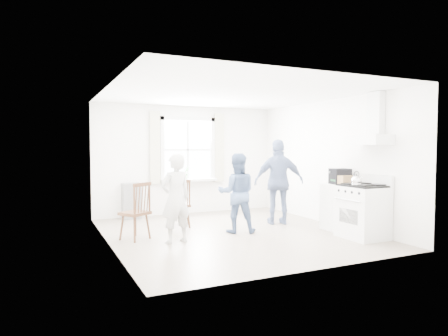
# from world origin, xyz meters

# --- Properties ---
(room_shell) EXTENTS (4.62, 5.12, 2.64)m
(room_shell) POSITION_xyz_m (0.00, 0.00, 1.30)
(room_shell) COLOR gray
(room_shell) RESTS_ON ground
(window_assembly) EXTENTS (1.88, 0.24, 1.70)m
(window_assembly) POSITION_xyz_m (0.00, 2.45, 1.46)
(window_assembly) COLOR white
(window_assembly) RESTS_ON room_shell
(range_hood) EXTENTS (0.45, 0.76, 0.94)m
(range_hood) POSITION_xyz_m (2.07, -1.35, 1.90)
(range_hood) COLOR silver
(range_hood) RESTS_ON room_shell
(shelf_unit) EXTENTS (0.40, 0.30, 0.80)m
(shelf_unit) POSITION_xyz_m (-1.40, 2.33, 0.40)
(shelf_unit) COLOR gray
(shelf_unit) RESTS_ON ground
(gas_stove) EXTENTS (0.68, 0.76, 1.12)m
(gas_stove) POSITION_xyz_m (1.91, -1.35, 0.48)
(gas_stove) COLOR silver
(gas_stove) RESTS_ON ground
(kettle) EXTENTS (0.18, 0.18, 0.25)m
(kettle) POSITION_xyz_m (1.67, -1.43, 1.04)
(kettle) COLOR silver
(kettle) RESTS_ON gas_stove
(low_cabinet) EXTENTS (0.50, 0.55, 0.90)m
(low_cabinet) POSITION_xyz_m (1.98, -0.65, 0.45)
(low_cabinet) COLOR silver
(low_cabinet) RESTS_ON ground
(stereo_stack) EXTENTS (0.39, 0.36, 0.30)m
(stereo_stack) POSITION_xyz_m (1.99, -0.65, 1.05)
(stereo_stack) COLOR black
(stereo_stack) RESTS_ON low_cabinet
(cardboard_box) EXTENTS (0.30, 0.23, 0.18)m
(cardboard_box) POSITION_xyz_m (1.97, -0.80, 0.99)
(cardboard_box) COLOR #A98352
(cardboard_box) RESTS_ON low_cabinet
(windsor_chair_a) EXTENTS (0.58, 0.58, 1.01)m
(windsor_chair_a) POSITION_xyz_m (-1.72, 0.15, 0.62)
(windsor_chair_a) COLOR #432615
(windsor_chair_a) RESTS_ON ground
(windsor_chair_b) EXTENTS (0.50, 0.49, 0.98)m
(windsor_chair_b) POSITION_xyz_m (-0.73, 0.87, 0.60)
(windsor_chair_b) COLOR #432615
(windsor_chair_b) RESTS_ON ground
(person_left) EXTENTS (0.65, 0.65, 1.51)m
(person_left) POSITION_xyz_m (-1.21, -0.29, 0.75)
(person_left) COLOR silver
(person_left) RESTS_ON ground
(person_mid) EXTENTS (0.95, 0.95, 1.50)m
(person_mid) POSITION_xyz_m (0.10, 0.02, 0.75)
(person_mid) COLOR #4A618B
(person_mid) RESTS_ON ground
(person_right) EXTENTS (1.32, 1.32, 1.78)m
(person_right) POSITION_xyz_m (1.27, 0.39, 0.89)
(person_right) COLOR navy
(person_right) RESTS_ON ground
(potted_plant) EXTENTS (0.19, 0.19, 0.29)m
(potted_plant) POSITION_xyz_m (-0.10, 2.36, 0.99)
(potted_plant) COLOR #2F6A2F
(potted_plant) RESTS_ON window_assembly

